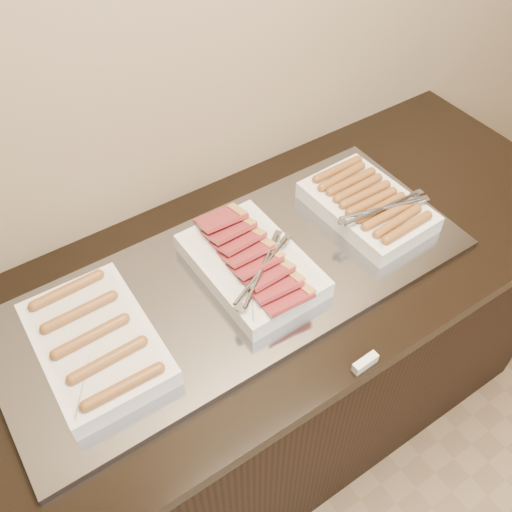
{
  "coord_description": "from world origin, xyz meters",
  "views": [
    {
      "loc": [
        -0.5,
        1.35,
        2.02
      ],
      "look_at": [
        0.03,
        2.13,
        0.97
      ],
      "focal_mm": 40.0,
      "sensor_mm": 36.0,
      "label": 1
    }
  ],
  "objects_px": {
    "dish_center": "(252,264)",
    "warming_tray": "(237,281)",
    "dish_left": "(96,342)",
    "dish_right": "(368,205)",
    "counter": "(248,371)"
  },
  "relations": [
    {
      "from": "dish_center",
      "to": "counter",
      "type": "bearing_deg",
      "value": 165.13
    },
    {
      "from": "dish_left",
      "to": "dish_center",
      "type": "bearing_deg",
      "value": 0.5
    },
    {
      "from": "dish_left",
      "to": "dish_right",
      "type": "distance_m",
      "value": 0.8
    },
    {
      "from": "warming_tray",
      "to": "dish_center",
      "type": "relative_size",
      "value": 3.14
    },
    {
      "from": "dish_right",
      "to": "dish_left",
      "type": "bearing_deg",
      "value": 177.53
    },
    {
      "from": "warming_tray",
      "to": "dish_left",
      "type": "distance_m",
      "value": 0.37
    },
    {
      "from": "counter",
      "to": "dish_left",
      "type": "xyz_separation_m",
      "value": [
        -0.4,
        -0.0,
        0.5
      ]
    },
    {
      "from": "counter",
      "to": "warming_tray",
      "type": "distance_m",
      "value": 0.46
    },
    {
      "from": "dish_center",
      "to": "warming_tray",
      "type": "bearing_deg",
      "value": 173.66
    },
    {
      "from": "dish_center",
      "to": "dish_right",
      "type": "distance_m",
      "value": 0.38
    },
    {
      "from": "dish_right",
      "to": "warming_tray",
      "type": "bearing_deg",
      "value": 177.27
    },
    {
      "from": "warming_tray",
      "to": "dish_right",
      "type": "distance_m",
      "value": 0.43
    },
    {
      "from": "dish_left",
      "to": "dish_right",
      "type": "bearing_deg",
      "value": 0.76
    },
    {
      "from": "counter",
      "to": "dish_center",
      "type": "height_order",
      "value": "dish_center"
    },
    {
      "from": "dish_left",
      "to": "dish_center",
      "type": "distance_m",
      "value": 0.41
    }
  ]
}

